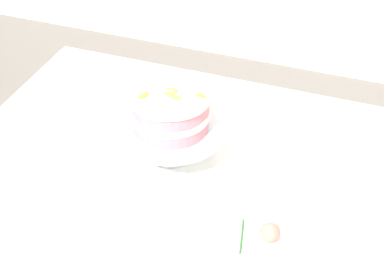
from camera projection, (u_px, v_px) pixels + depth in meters
dining_table at (204, 213)px, 1.61m from camera, size 1.40×1.00×0.74m
linen_napkin at (172, 156)px, 1.66m from camera, size 0.34×0.34×0.00m
cake_stand at (171, 132)px, 1.61m from camera, size 0.29×0.29×0.10m
layer_cake at (171, 110)px, 1.56m from camera, size 0.21×0.21×0.12m
fallen_rose at (269, 233)px, 1.40m from camera, size 0.10×0.11×0.05m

